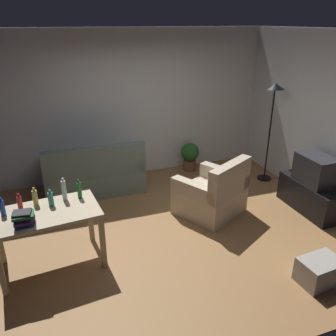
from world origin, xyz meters
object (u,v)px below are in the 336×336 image
(torchiere_lamp, at_px, (273,106))
(bottle_green, at_px, (79,190))
(armchair, at_px, (213,195))
(bottle_squat, at_px, (35,198))
(desk, at_px, (47,220))
(bottle_red, at_px, (20,203))
(storage_box, at_px, (320,271))
(bottle_clear, at_px, (64,190))
(couch, at_px, (95,175))
(tv, at_px, (316,170))
(bottle_blue, at_px, (2,208))
(book_stack, at_px, (24,219))
(tv_stand, at_px, (311,196))
(bottle_tall, at_px, (51,199))
(potted_plant, at_px, (190,155))

(torchiere_lamp, bearing_deg, bottle_green, -163.02)
(armchair, bearing_deg, bottle_squat, -22.59)
(desk, bearing_deg, armchair, 5.20)
(bottle_red, bearing_deg, storage_box, -25.37)
(bottle_squat, bearing_deg, bottle_clear, 2.11)
(couch, distance_m, tv, 3.63)
(couch, relative_size, bottle_blue, 7.39)
(book_stack, bearing_deg, tv_stand, 3.59)
(bottle_tall, height_order, bottle_green, bottle_green)
(potted_plant, relative_size, bottle_blue, 2.52)
(potted_plant, bearing_deg, storage_box, -87.51)
(bottle_squat, bearing_deg, bottle_green, 1.04)
(desk, bearing_deg, potted_plant, 32.28)
(couch, xyz_separation_m, desk, (-0.80, -1.84, 0.34))
(storage_box, height_order, bottle_squat, bottle_squat)
(bottle_squat, distance_m, bottle_green, 0.52)
(potted_plant, height_order, storage_box, potted_plant)
(book_stack, bearing_deg, storage_box, -19.89)
(bottle_red, bearing_deg, bottle_clear, 6.63)
(potted_plant, bearing_deg, book_stack, -141.28)
(tv, bearing_deg, torchiere_lamp, 0.16)
(torchiere_lamp, distance_m, bottle_squat, 4.21)
(bottle_red, relative_size, bottle_green, 0.83)
(torchiere_lamp, xyz_separation_m, bottle_squat, (-4.03, -1.08, -0.55))
(armchair, height_order, bottle_squat, bottle_squat)
(bottle_blue, distance_m, book_stack, 0.38)
(couch, bearing_deg, armchair, 139.78)
(tv_stand, xyz_separation_m, bottle_blue, (-4.38, 0.04, 0.62))
(bottle_tall, distance_m, bottle_green, 0.36)
(bottle_squat, bearing_deg, armchair, 6.14)
(bottle_tall, bearing_deg, tv, -1.21)
(armchair, bearing_deg, storage_box, 75.93)
(desk, height_order, armchair, armchair)
(potted_plant, relative_size, book_stack, 2.48)
(bottle_tall, distance_m, book_stack, 0.45)
(tv_stand, relative_size, bottle_tall, 5.18)
(bottle_squat, relative_size, bottle_clear, 0.78)
(tv_stand, distance_m, bottle_squat, 4.08)
(tv, xyz_separation_m, bottle_red, (-4.20, 0.11, 0.15))
(bottle_clear, bearing_deg, armchair, 6.77)
(torchiere_lamp, relative_size, book_stack, 7.87)
(desk, distance_m, bottle_red, 0.37)
(storage_box, height_order, bottle_green, bottle_green)
(torchiere_lamp, height_order, storage_box, torchiere_lamp)
(torchiere_lamp, bearing_deg, potted_plant, 143.87)
(torchiere_lamp, xyz_separation_m, armchair, (-1.51, -0.81, -1.09))
(couch, relative_size, bottle_red, 8.15)
(bottle_blue, bearing_deg, tv_stand, -0.48)
(tv, bearing_deg, potted_plant, 29.50)
(storage_box, bearing_deg, potted_plant, 92.49)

